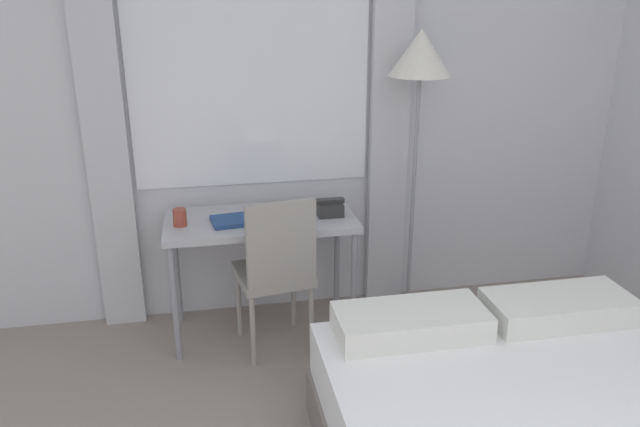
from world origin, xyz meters
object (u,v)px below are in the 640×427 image
object	(u,v)px
telephone	(330,208)
book	(238,220)
mug	(180,217)
desk	(261,229)
desk_chair	(276,266)
standing_lamp	(419,80)

from	to	relation	value
telephone	book	distance (m)	0.53
mug	book	bearing A→B (deg)	-0.95
desk	desk_chair	size ratio (longest dim) A/B	1.15
desk	desk_chair	world-z (taller)	desk_chair
book	standing_lamp	bearing A→B (deg)	4.33
telephone	standing_lamp	bearing A→B (deg)	6.79
desk_chair	standing_lamp	world-z (taller)	standing_lamp
desk_chair	book	xyz separation A→B (m)	(-0.19, 0.20, 0.22)
desk	mug	bearing A→B (deg)	-174.96
desk_chair	book	distance (m)	0.35
standing_lamp	book	xyz separation A→B (m)	(-1.06, -0.08, -0.74)
standing_lamp	desk_chair	bearing A→B (deg)	-162.42
desk_chair	mug	world-z (taller)	desk_chair
desk	telephone	xyz separation A→B (m)	(0.40, -0.03, 0.11)
standing_lamp	telephone	xyz separation A→B (m)	(-0.53, -0.06, -0.71)
book	mug	world-z (taller)	mug
telephone	book	xyz separation A→B (m)	(-0.53, -0.02, -0.03)
standing_lamp	telephone	distance (m)	0.89
standing_lamp	mug	bearing A→B (deg)	-176.90
desk_chair	desk	bearing A→B (deg)	94.59
desk_chair	book	bearing A→B (deg)	124.55
standing_lamp	mug	distance (m)	1.55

